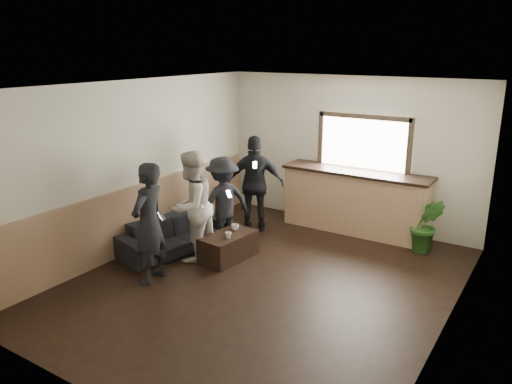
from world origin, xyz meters
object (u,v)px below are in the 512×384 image
Objects in this scene: bar_counter at (355,198)px; coffee_table at (228,247)px; potted_plant at (427,225)px; sofa at (176,234)px; person_a at (149,223)px; person_b at (191,206)px; person_d at (255,184)px; cup_b at (228,235)px; person_c at (223,202)px; cup_a at (235,227)px.

bar_counter reaches higher than coffee_table.
bar_counter reaches higher than potted_plant.
bar_counter is 2.89× the size of coffee_table.
sofa is 1.09× the size of person_a.
bar_counter is at bearing 143.51° from person_b.
bar_counter reaches higher than sofa.
sofa is at bearing -166.89° from person_a.
sofa is 4.15m from potted_plant.
person_d reaches higher than potted_plant.
sofa is 1.08× the size of person_d.
person_b reaches higher than cup_b.
person_d is (0.15, 1.63, 0.00)m from person_b.
cup_b is 0.11× the size of potted_plant.
person_a is (-1.70, -3.53, 0.24)m from bar_counter.
person_c is at bearing 167.88° from person_a.
potted_plant is at bearing -44.36° from sofa.
person_b reaches higher than person_c.
person_d is at bearing 106.67° from cup_b.
cup_b is 3.27m from potted_plant.
cup_a is at bearing 108.85° from cup_b.
coffee_table is 0.53× the size of person_a.
person_b is (-0.49, -0.29, 0.68)m from coffee_table.
potted_plant is (2.61, 1.77, 0.00)m from cup_a.
bar_counter is 1.42m from potted_plant.
person_d is at bearing 105.97° from cup_a.
cup_b is (-1.12, -2.42, -0.18)m from bar_counter.
person_d reaches higher than person_a.
cup_a is 0.81m from person_b.
sofa is 0.94m from person_c.
sofa is at bearing -16.23° from person_c.
person_c is 0.91m from person_d.
bar_counter is 3.11m from person_b.
sofa reaches higher than coffee_table.
person_d is at bearing 104.38° from coffee_table.
cup_a is at bearing 85.41° from person_c.
bar_counter is 1.53× the size of person_a.
person_b is at bearing -131.67° from cup_a.
potted_plant is 3.40m from person_c.
coffee_table is (0.94, 0.18, -0.07)m from sofa.
cup_b is (0.09, -0.12, 0.26)m from coffee_table.
person_a is at bearing -115.75° from bar_counter.
person_a reaches higher than cup_a.
cup_a is (0.91, 0.40, 0.18)m from sofa.
bar_counter is 1.85m from person_d.
person_c is (0.51, 0.62, 0.49)m from sofa.
person_d is at bearing 166.86° from person_a.
person_a is at bearing -3.17° from person_b.
person_c is 0.87× the size of person_d.
cup_a is at bearing -145.97° from potted_plant.
potted_plant is at bearing -12.54° from bar_counter.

